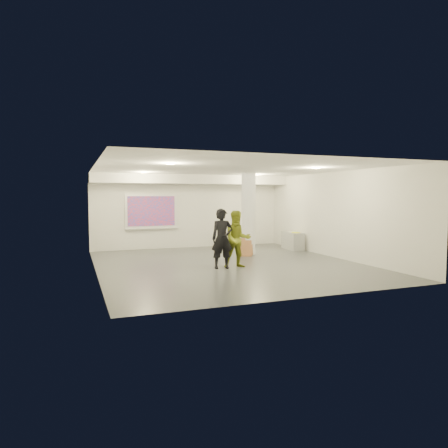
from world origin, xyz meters
name	(u,v)px	position (x,y,z in m)	size (l,w,h in m)	color
floor	(228,264)	(0.00, 0.00, 0.00)	(8.00, 9.00, 0.01)	#3A3D42
ceiling	(229,169)	(0.00, 0.00, 3.00)	(8.00, 9.00, 0.01)	white
wall_back	(189,212)	(0.00, 4.50, 1.50)	(8.00, 0.01, 3.00)	silver
wall_front	(307,227)	(0.00, -4.50, 1.50)	(8.00, 0.01, 3.00)	silver
wall_left	(95,220)	(-4.00, 0.00, 1.50)	(0.01, 9.00, 3.00)	silver
wall_right	(335,215)	(4.00, 0.00, 1.50)	(0.01, 9.00, 3.00)	silver
soffit_band	(193,180)	(0.00, 3.95, 2.82)	(8.00, 1.10, 0.36)	silver
downlight_nw	(144,172)	(-2.20, 2.50, 2.98)	(0.22, 0.22, 0.02)	#FFD195
downlight_ne	(258,175)	(2.20, 2.50, 2.98)	(0.22, 0.22, 0.02)	#FFD195
downlight_sw	(170,164)	(-2.20, -1.50, 2.98)	(0.22, 0.22, 0.02)	#FFD195
downlight_se	(316,168)	(2.20, -1.50, 2.98)	(0.22, 0.22, 0.02)	#FFD195
column	(248,214)	(1.50, 1.80, 1.50)	(0.52, 0.52, 3.00)	white
projection_screen	(151,212)	(-1.60, 4.45, 1.53)	(2.10, 0.13, 1.42)	silver
credenza	(293,241)	(3.72, 2.36, 0.35)	(0.49, 1.18, 0.69)	#929597
papers_stack	(292,232)	(3.74, 2.41, 0.70)	(0.28, 0.36, 0.02)	white
postit_pad	(296,233)	(3.72, 2.11, 0.70)	(0.21, 0.28, 0.03)	#F0FD23
cardboard_back	(245,247)	(1.27, 1.59, 0.31)	(0.57, 0.05, 0.63)	#95613C
cardboard_front	(244,248)	(1.11, 1.29, 0.29)	(0.53, 0.05, 0.58)	#95613C
woman	(222,239)	(-0.45, -0.62, 0.89)	(0.65, 0.43, 1.78)	black
man	(237,239)	(0.03, -0.65, 0.86)	(0.83, 0.65, 1.72)	olive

